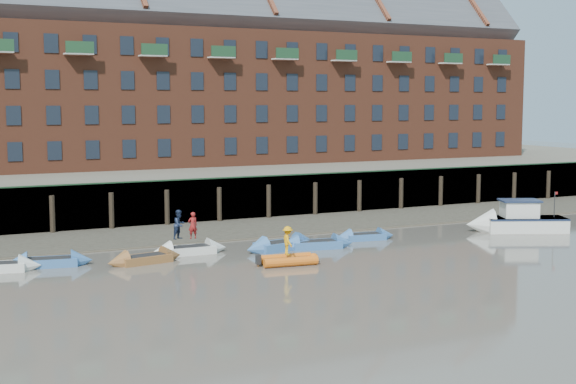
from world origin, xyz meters
TOP-DOWN VIEW (x-y plane):
  - ground at (0.00, 0.00)m, footprint 220.00×220.00m
  - foreshore at (0.00, 18.00)m, footprint 110.00×8.00m
  - mud_band at (0.00, 14.60)m, footprint 110.00×1.60m
  - river_wall at (-0.00, 22.38)m, footprint 110.00×1.23m
  - bank_terrace at (0.00, 36.00)m, footprint 110.00×28.00m
  - apartment_terrace at (-0.00, 36.99)m, footprint 80.60×15.56m
  - rowboat_1 at (-12.02, 10.85)m, footprint 4.72×2.09m
  - rowboat_2 at (-7.11, 9.46)m, footprint 4.58×2.05m
  - rowboat_3 at (-4.02, 10.93)m, footprint 4.57×1.41m
  - rowboat_4 at (1.39, 9.81)m, footprint 5.17×2.37m
  - rowboat_5 at (3.48, 9.27)m, footprint 4.87×2.15m
  - rowboat_6 at (7.74, 10.59)m, footprint 4.16×1.72m
  - rib_tender at (-0.04, 5.65)m, footprint 3.39×1.89m
  - motor_launch at (18.38, 9.11)m, footprint 7.10×4.81m
  - person_rower_a at (-3.80, 10.96)m, footprint 0.59×0.41m
  - person_rower_b at (-4.57, 11.11)m, footprint 1.06×1.00m
  - person_rib_crew at (-0.18, 5.64)m, footprint 0.72×1.09m

SIDE VIEW (x-z plane):
  - ground at x=0.00m, z-range 0.00..0.00m
  - foreshore at x=0.00m, z-range -0.25..0.25m
  - mud_band at x=0.00m, z-range -0.05..0.05m
  - rowboat_6 at x=7.74m, z-range -0.38..0.79m
  - rowboat_2 at x=-7.11m, z-range -0.41..0.87m
  - rowboat_3 at x=-4.02m, z-range -0.43..0.89m
  - rowboat_1 at x=-12.02m, z-range -0.43..0.90m
  - rowboat_5 at x=3.48m, z-range -0.44..0.92m
  - rib_tender at x=-0.04m, z-range -0.04..0.54m
  - rowboat_4 at x=1.39m, z-range -0.47..0.98m
  - motor_launch at x=18.38m, z-range -0.69..2.11m
  - person_rib_crew at x=-0.18m, z-range 0.54..2.12m
  - river_wall at x=0.00m, z-range -0.06..3.24m
  - bank_terrace at x=0.00m, z-range 0.00..3.20m
  - person_rower_a at x=-3.80m, z-range 0.89..2.46m
  - person_rower_b at x=-4.57m, z-range 0.89..2.62m
  - apartment_terrace at x=0.00m, z-range 2.34..23.31m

